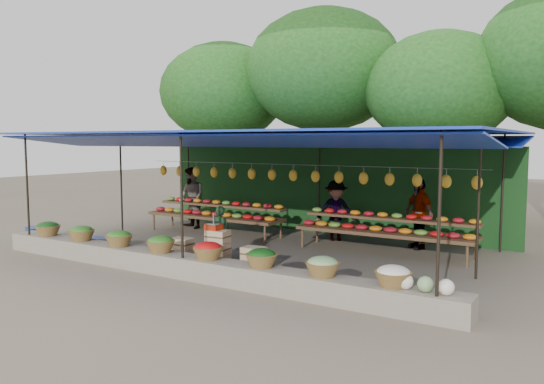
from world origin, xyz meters
The scene contains 16 objects.
ground centered at (0.00, 0.00, 0.00)m, with size 60.00×60.00×0.00m, color #675F4C.
stone_curb centered at (0.00, -2.75, 0.20)m, with size 10.60×0.55×0.40m, color gray.
stall_canopy centered at (0.00, 0.06, 2.68)m, with size 10.80×6.60×2.82m.
produce_baskets centered at (-0.10, -2.75, 0.56)m, with size 8.98×0.58×0.34m.
netting_backdrop centered at (0.00, 3.15, 1.25)m, with size 10.60×0.06×2.50m, color #1D4A1A.
tree_row centered at (0.50, 6.09, 4.70)m, with size 16.51×5.50×7.12m.
fruit_table_left centered at (-2.49, 1.35, 0.61)m, with size 4.21×0.95×0.93m.
fruit_table_right centered at (2.51, 1.35, 0.61)m, with size 4.21×0.95×0.93m.
crate_counter centered at (-0.04, -1.78, 0.31)m, with size 2.37×0.37×0.77m.
weighing_scale centered at (-0.12, -1.78, 0.85)m, with size 0.33×0.33×0.35m.
vendor_seated centered at (-0.36, -1.23, 0.60)m, with size 0.44×0.29×1.20m, color #17331A.
customer_left centered at (-3.68, 1.72, 0.92)m, with size 0.90×0.70×1.84m, color slate.
customer_mid centered at (0.85, 2.19, 0.80)m, with size 1.03×0.59×1.59m, color slate.
customer_right centered at (3.02, 2.28, 0.87)m, with size 1.02×0.42×1.74m, color slate.
blue_crate_front centered at (-3.30, -2.06, 0.17)m, with size 0.57×0.41×0.34m, color navy.
blue_crate_back centered at (-5.99, -1.91, 0.17)m, with size 0.57×0.41×0.34m, color navy.
Camera 1 is at (6.69, -10.48, 2.63)m, focal length 35.00 mm.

